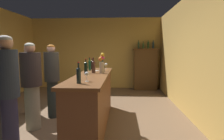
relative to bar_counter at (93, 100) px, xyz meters
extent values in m
plane|color=brown|center=(-0.50, 0.20, -0.53)|extent=(9.16, 9.16, 0.00)
cube|color=tan|center=(-0.50, 3.78, 0.87)|extent=(5.30, 0.12, 2.81)
cube|color=tan|center=(2.15, 0.20, 0.87)|extent=(0.12, 7.17, 2.81)
cube|color=brown|center=(0.00, 0.00, -0.03)|extent=(0.55, 2.53, 1.01)
cube|color=brown|center=(0.00, 0.00, 0.50)|extent=(0.63, 2.63, 0.05)
cube|color=#4E341A|center=(1.48, 3.49, 0.26)|extent=(0.88, 0.35, 1.60)
cube|color=#4D2E15|center=(1.48, 3.49, 1.03)|extent=(0.96, 0.41, 0.06)
cylinder|color=black|center=(-0.16, 0.14, 0.62)|extent=(0.07, 0.07, 0.20)
sphere|color=black|center=(-0.16, 0.14, 0.72)|extent=(0.07, 0.07, 0.07)
cylinder|color=black|center=(-0.16, 0.14, 0.77)|extent=(0.02, 0.02, 0.09)
cylinder|color=red|center=(-0.16, 0.14, 0.82)|extent=(0.03, 0.03, 0.02)
cylinder|color=#182B3C|center=(0.15, 0.51, 0.62)|extent=(0.08, 0.08, 0.18)
sphere|color=#182B3C|center=(0.15, 0.51, 0.71)|extent=(0.08, 0.08, 0.08)
cylinder|color=#182B3C|center=(0.15, 0.51, 0.75)|extent=(0.03, 0.03, 0.08)
cylinder|color=gold|center=(0.15, 0.51, 0.79)|extent=(0.03, 0.03, 0.02)
cylinder|color=#203036|center=(-0.04, -0.98, 0.62)|extent=(0.07, 0.07, 0.20)
sphere|color=#203036|center=(-0.04, -0.98, 0.72)|extent=(0.07, 0.07, 0.07)
cylinder|color=#203036|center=(-0.04, -0.98, 0.77)|extent=(0.03, 0.03, 0.10)
cylinder|color=#AF2327|center=(-0.04, -0.98, 0.83)|extent=(0.03, 0.03, 0.02)
cylinder|color=#123D23|center=(-0.18, 0.67, 0.63)|extent=(0.06, 0.06, 0.21)
sphere|color=#123D23|center=(-0.18, 0.67, 0.73)|extent=(0.06, 0.06, 0.06)
cylinder|color=#123D23|center=(-0.18, 0.67, 0.78)|extent=(0.02, 0.02, 0.10)
cylinder|color=#AD1D19|center=(-0.18, 0.67, 0.84)|extent=(0.02, 0.02, 0.02)
cylinder|color=black|center=(-0.16, 0.90, 0.62)|extent=(0.06, 0.06, 0.20)
sphere|color=black|center=(-0.16, 0.90, 0.72)|extent=(0.06, 0.06, 0.06)
cylinder|color=black|center=(-0.16, 0.90, 0.76)|extent=(0.02, 0.02, 0.08)
cylinder|color=#AD2224|center=(-0.16, 0.90, 0.81)|extent=(0.02, 0.02, 0.02)
cylinder|color=#41281F|center=(-0.01, 0.21, 0.63)|extent=(0.08, 0.08, 0.21)
sphere|color=#41281F|center=(-0.01, 0.21, 0.74)|extent=(0.08, 0.08, 0.08)
cylinder|color=#41281F|center=(-0.01, 0.21, 0.79)|extent=(0.03, 0.03, 0.09)
cylinder|color=black|center=(-0.01, 0.21, 0.84)|extent=(0.03, 0.03, 0.02)
cylinder|color=white|center=(0.17, 1.04, 0.53)|extent=(0.06, 0.06, 0.00)
cylinder|color=white|center=(0.17, 1.04, 0.57)|extent=(0.01, 0.01, 0.09)
ellipsoid|color=white|center=(0.17, 1.04, 0.64)|extent=(0.08, 0.08, 0.06)
cylinder|color=white|center=(0.05, -0.82, 0.53)|extent=(0.06, 0.06, 0.00)
cylinder|color=white|center=(0.05, -0.82, 0.57)|extent=(0.01, 0.01, 0.08)
ellipsoid|color=white|center=(0.05, -0.82, 0.64)|extent=(0.07, 0.07, 0.07)
cylinder|color=tan|center=(0.17, 0.18, 0.64)|extent=(0.10, 0.10, 0.23)
cylinder|color=#38602D|center=(0.20, 0.18, 0.75)|extent=(0.01, 0.01, 0.18)
sphere|color=#CE3E88|center=(0.20, 0.18, 0.84)|extent=(0.06, 0.06, 0.06)
cylinder|color=#38602D|center=(0.18, 0.20, 0.79)|extent=(0.01, 0.01, 0.24)
sphere|color=orange|center=(0.18, 0.20, 0.91)|extent=(0.04, 0.04, 0.04)
cylinder|color=#38602D|center=(0.16, 0.21, 0.77)|extent=(0.01, 0.01, 0.22)
sphere|color=orange|center=(0.16, 0.21, 0.88)|extent=(0.07, 0.07, 0.07)
cylinder|color=#38602D|center=(0.14, 0.19, 0.74)|extent=(0.01, 0.01, 0.16)
sphere|color=orange|center=(0.14, 0.19, 0.82)|extent=(0.09, 0.09, 0.09)
cylinder|color=#38602D|center=(0.15, 0.17, 0.75)|extent=(0.01, 0.01, 0.17)
sphere|color=yellow|center=(0.15, 0.17, 0.84)|extent=(0.06, 0.06, 0.06)
cylinder|color=#38602D|center=(0.16, 0.16, 0.76)|extent=(0.01, 0.01, 0.18)
sphere|color=red|center=(0.16, 0.16, 0.85)|extent=(0.05, 0.05, 0.05)
cylinder|color=#38602D|center=(0.18, 0.17, 0.79)|extent=(0.01, 0.01, 0.25)
sphere|color=gold|center=(0.18, 0.17, 0.91)|extent=(0.07, 0.07, 0.07)
cylinder|color=white|center=(-0.03, 0.57, 0.53)|extent=(0.16, 0.16, 0.01)
cylinder|color=#29482F|center=(1.21, 3.49, 1.17)|extent=(0.08, 0.08, 0.21)
sphere|color=#29482F|center=(1.21, 3.49, 1.27)|extent=(0.08, 0.08, 0.08)
cylinder|color=#29482F|center=(1.21, 3.49, 1.32)|extent=(0.03, 0.03, 0.10)
cylinder|color=black|center=(1.21, 3.49, 1.37)|extent=(0.03, 0.03, 0.02)
cylinder|color=#30522A|center=(1.39, 3.49, 1.16)|extent=(0.06, 0.06, 0.19)
sphere|color=#30522A|center=(1.39, 3.49, 1.25)|extent=(0.06, 0.06, 0.06)
cylinder|color=#30522A|center=(1.39, 3.49, 1.29)|extent=(0.02, 0.02, 0.08)
cylinder|color=black|center=(1.39, 3.49, 1.33)|extent=(0.02, 0.02, 0.02)
cylinder|color=#1A3E20|center=(1.57, 3.49, 1.18)|extent=(0.07, 0.07, 0.23)
sphere|color=#1A3E20|center=(1.57, 3.49, 1.29)|extent=(0.07, 0.07, 0.07)
cylinder|color=#1A3E20|center=(1.57, 3.49, 1.33)|extent=(0.02, 0.02, 0.07)
cylinder|color=black|center=(1.57, 3.49, 1.37)|extent=(0.03, 0.03, 0.02)
cylinder|color=#192C3F|center=(1.76, 3.49, 1.18)|extent=(0.07, 0.07, 0.23)
sphere|color=#192C3F|center=(1.76, 3.49, 1.30)|extent=(0.07, 0.07, 0.07)
cylinder|color=#192C3F|center=(1.76, 3.49, 1.33)|extent=(0.03, 0.03, 0.08)
cylinder|color=black|center=(1.76, 3.49, 1.38)|extent=(0.03, 0.03, 0.02)
cylinder|color=#969A86|center=(-1.15, -0.21, -0.11)|extent=(0.27, 0.27, 0.85)
cylinder|color=#30292C|center=(-1.15, -0.21, 0.64)|extent=(0.38, 0.38, 0.64)
sphere|color=tan|center=(-1.15, -0.21, 1.04)|extent=(0.19, 0.19, 0.19)
ellipsoid|color=#B1B3A2|center=(-1.15, -0.21, 1.09)|extent=(0.18, 0.18, 0.11)
cylinder|color=#282F45|center=(-1.56, 0.51, -0.12)|extent=(0.28, 0.28, 0.83)
cylinder|color=#2A2D2D|center=(-1.56, 0.51, 0.61)|extent=(0.39, 0.39, 0.63)
sphere|color=#D4A993|center=(-1.56, 0.51, 1.01)|extent=(0.19, 0.19, 0.19)
ellipsoid|color=#A34B2C|center=(-1.56, 0.51, 1.05)|extent=(0.18, 0.18, 0.10)
cylinder|color=#2B2D52|center=(-1.01, -1.13, -0.09)|extent=(0.22, 0.22, 0.88)
cylinder|color=#293449|center=(-1.01, -1.13, 0.68)|extent=(0.30, 0.30, 0.67)
sphere|color=tan|center=(-1.01, -1.13, 1.10)|extent=(0.20, 0.20, 0.20)
ellipsoid|color=#B1ABA6|center=(-1.01, -1.13, 1.15)|extent=(0.19, 0.19, 0.11)
cylinder|color=#283232|center=(-1.00, 0.43, -0.12)|extent=(0.24, 0.24, 0.84)
cylinder|color=#353635|center=(-1.00, 0.43, 0.63)|extent=(0.33, 0.33, 0.66)
sphere|color=#E2A693|center=(-1.00, 0.43, 1.04)|extent=(0.18, 0.18, 0.18)
ellipsoid|color=#9F5B1D|center=(-1.00, 0.43, 1.08)|extent=(0.17, 0.17, 0.10)
camera|label=1|loc=(0.59, -3.50, 1.00)|focal=28.75mm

